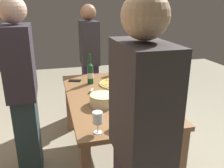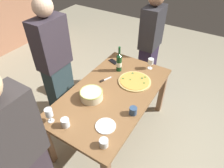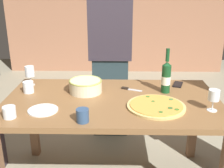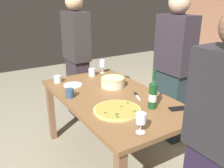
# 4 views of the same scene
# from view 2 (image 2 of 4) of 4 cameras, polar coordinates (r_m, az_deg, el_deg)

# --- Properties ---
(ground_plane) EXTENTS (8.00, 8.00, 0.00)m
(ground_plane) POSITION_cam_2_polar(r_m,az_deg,el_deg) (2.89, 0.00, -13.43)
(ground_plane) COLOR gray
(dining_table) EXTENTS (1.60, 0.90, 0.75)m
(dining_table) POSITION_cam_2_polar(r_m,az_deg,el_deg) (2.40, 0.00, -3.92)
(dining_table) COLOR brown
(dining_table) RESTS_ON ground
(pizza) EXTENTS (0.41, 0.41, 0.02)m
(pizza) POSITION_cam_2_polar(r_m,az_deg,el_deg) (2.49, 6.51, 0.84)
(pizza) COLOR tan
(pizza) RESTS_ON dining_table
(serving_bowl) EXTENTS (0.26, 0.26, 0.10)m
(serving_bowl) POSITION_cam_2_polar(r_m,az_deg,el_deg) (2.23, -5.93, -3.01)
(serving_bowl) COLOR beige
(serving_bowl) RESTS_ON dining_table
(wine_bottle) EXTENTS (0.07, 0.07, 0.35)m
(wine_bottle) POSITION_cam_2_polar(r_m,az_deg,el_deg) (2.60, 2.05, 6.26)
(wine_bottle) COLOR #144421
(wine_bottle) RESTS_ON dining_table
(wine_glass_near_pizza) EXTENTS (0.08, 0.08, 0.15)m
(wine_glass_near_pizza) POSITION_cam_2_polar(r_m,az_deg,el_deg) (2.70, 11.07, 6.27)
(wine_glass_near_pizza) COLOR white
(wine_glass_near_pizza) RESTS_ON dining_table
(wine_glass_by_bottle) EXTENTS (0.08, 0.08, 0.17)m
(wine_glass_by_bottle) POSITION_cam_2_polar(r_m,az_deg,el_deg) (2.04, -17.64, -7.98)
(wine_glass_by_bottle) COLOR white
(wine_glass_by_bottle) RESTS_ON dining_table
(cup_amber) EXTENTS (0.08, 0.08, 0.09)m
(cup_amber) POSITION_cam_2_polar(r_m,az_deg,el_deg) (2.07, 6.08, -7.65)
(cup_amber) COLOR #304A6D
(cup_amber) RESTS_ON dining_table
(cup_ceramic) EXTENTS (0.08, 0.08, 0.09)m
(cup_ceramic) POSITION_cam_2_polar(r_m,az_deg,el_deg) (2.01, -13.26, -10.73)
(cup_ceramic) COLOR white
(cup_ceramic) RESTS_ON dining_table
(cup_spare) EXTENTS (0.08, 0.08, 0.08)m
(cup_spare) POSITION_cam_2_polar(r_m,az_deg,el_deg) (1.83, -2.37, -16.51)
(cup_spare) COLOR white
(cup_spare) RESTS_ON dining_table
(side_plate) EXTENTS (0.20, 0.20, 0.01)m
(side_plate) POSITION_cam_2_polar(r_m,az_deg,el_deg) (1.98, -1.85, -11.92)
(side_plate) COLOR white
(side_plate) RESTS_ON dining_table
(cell_phone) EXTENTS (0.11, 0.16, 0.01)m
(cell_phone) POSITION_cam_2_polar(r_m,az_deg,el_deg) (2.84, 0.41, 6.44)
(cell_phone) COLOR black
(cell_phone) RESTS_ON dining_table
(pizza_knife) EXTENTS (0.17, 0.08, 0.02)m
(pizza_knife) POSITION_cam_2_polar(r_m,az_deg,el_deg) (2.50, -2.25, 1.17)
(pizza_knife) COLOR silver
(pizza_knife) RESTS_ON dining_table
(person_host) EXTENTS (0.43, 0.24, 1.71)m
(person_host) POSITION_cam_2_polar(r_m,az_deg,el_deg) (2.69, -16.02, 5.68)
(person_host) COLOR #243438
(person_host) RESTS_ON ground
(person_guest_left) EXTENTS (0.43, 0.24, 1.71)m
(person_guest_left) POSITION_cam_2_polar(r_m,az_deg,el_deg) (1.81, -25.09, -18.42)
(person_guest_left) COLOR #322830
(person_guest_left) RESTS_ON ground
(person_guest_right) EXTENTS (0.39, 0.24, 1.63)m
(person_guest_right) POSITION_cam_2_polar(r_m,az_deg,el_deg) (3.17, 10.81, 11.03)
(person_guest_right) COLOR #261C33
(person_guest_right) RESTS_ON ground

